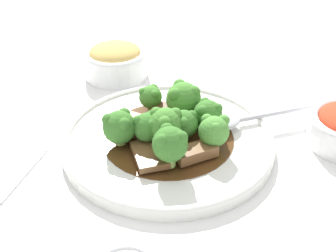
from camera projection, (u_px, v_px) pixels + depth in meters
ground_plane at (168, 146)px, 0.65m from camera, size 4.00×4.00×0.00m
main_plate at (168, 140)px, 0.64m from camera, size 0.29×0.29×0.02m
beef_strip_0 at (169, 124)px, 0.64m from camera, size 0.07×0.06×0.02m
beef_strip_1 at (150, 155)px, 0.59m from camera, size 0.07×0.07×0.01m
beef_strip_2 at (196, 152)px, 0.59m from camera, size 0.06×0.05×0.01m
beef_strip_3 at (160, 113)px, 0.67m from camera, size 0.05×0.04×0.01m
beef_strip_4 at (139, 127)px, 0.64m from camera, size 0.04×0.07×0.02m
broccoli_floret_0 at (150, 96)px, 0.68m from camera, size 0.03×0.03×0.04m
broccoli_floret_1 at (183, 98)px, 0.66m from camera, size 0.05×0.05×0.05m
broccoli_floret_2 at (215, 129)px, 0.60m from camera, size 0.04×0.04×0.05m
broccoli_floret_3 at (119, 126)px, 0.61m from camera, size 0.04×0.04×0.05m
broccoli_floret_4 at (208, 114)px, 0.63m from camera, size 0.04×0.04×0.04m
broccoli_floret_5 at (184, 124)px, 0.61m from camera, size 0.04×0.04×0.04m
broccoli_floret_6 at (148, 127)px, 0.61m from camera, size 0.04×0.04×0.04m
broccoli_floret_7 at (170, 144)px, 0.56m from camera, size 0.04×0.04×0.05m
broccoli_floret_8 at (165, 124)px, 0.60m from camera, size 0.04×0.04×0.05m
serving_spoon at (228, 120)px, 0.65m from camera, size 0.16×0.17×0.01m
side_bowl_appetizer at (116, 60)px, 0.80m from camera, size 0.11×0.11×0.06m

